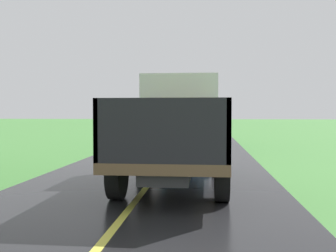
% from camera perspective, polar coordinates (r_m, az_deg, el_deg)
% --- Properties ---
extents(banana_truck_near, '(2.38, 5.82, 2.80)m').
position_cam_1_polar(banana_truck_near, '(9.96, 1.40, -0.01)').
color(banana_truck_near, '#2D2D30').
rests_on(banana_truck_near, road_surface).
extents(banana_truck_far, '(2.38, 5.81, 2.80)m').
position_cam_1_polar(banana_truck_far, '(21.13, 3.04, 1.06)').
color(banana_truck_far, '#2D2D30').
rests_on(banana_truck_far, road_surface).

